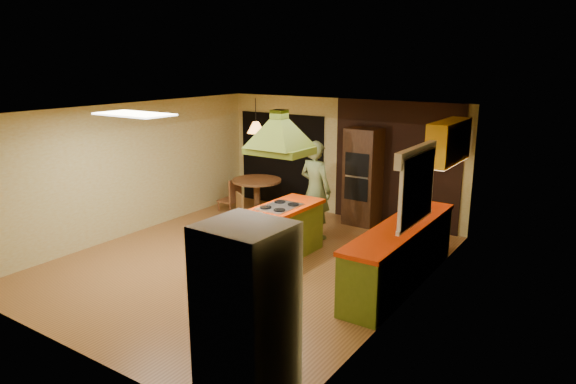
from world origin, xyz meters
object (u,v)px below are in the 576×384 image
Objects in this scene: kitchen_island at (280,232)px; canister_large at (425,201)px; refrigerator at (247,319)px; dining_table at (257,190)px; man at (315,190)px; wall_oven at (363,177)px.

canister_large reaches higher than kitchen_island.
kitchen_island is 0.97× the size of refrigerator.
refrigerator is at bearing -53.70° from dining_table.
dining_table is at bearing -9.11° from man.
kitchen_island reaches higher than dining_table.
canister_large is (3.87, -0.52, 0.47)m from dining_table.
man is 8.61× the size of canister_large.
kitchen_island is 2.58m from dining_table.
man is 0.94× the size of wall_oven.
canister_large is (2.07, 0.04, 0.10)m from man.
dining_table is (-1.85, 1.81, 0.10)m from kitchen_island.
kitchen_island is 1.71× the size of dining_table.
refrigerator is 4.63m from canister_large.
wall_oven is 2.31m from dining_table.
kitchen_island is 1.33m from man.
man is at bearing 115.33° from refrigerator.
refrigerator is 8.66× the size of canister_large.
canister_large is at bearing -170.62° from man.
canister_large is at bearing 33.55° from kitchen_island.
refrigerator is (1.99, -4.59, 0.01)m from man.
dining_table is (-2.15, -0.70, -0.43)m from wall_oven.
dining_table is at bearing 172.29° from canister_large.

